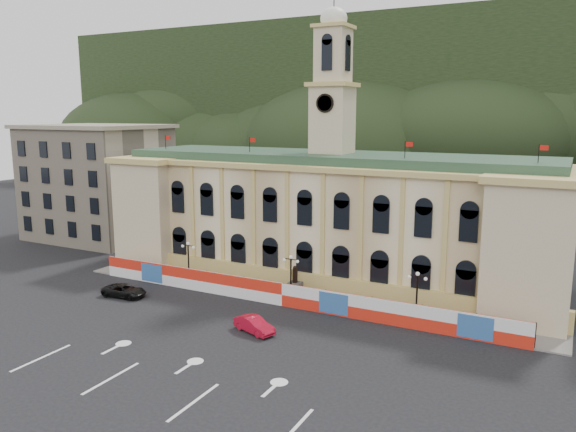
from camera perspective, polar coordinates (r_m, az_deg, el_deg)
The scene contains 13 objects.
ground at distance 49.51m, azimuth -9.04°, elevation -14.15°, with size 260.00×260.00×0.00m, color black.
lane_markings at distance 46.01m, azimuth -12.90°, elevation -16.29°, with size 26.00×10.00×0.02m, color white, non-canonical shape.
hill_ridge at distance 160.21m, azimuth 18.03°, elevation 9.60°, with size 230.00×80.00×64.00m.
city_hall at distance 70.27m, azimuth 4.27°, elevation 0.06°, with size 56.20×17.60×37.10m.
side_building_left at distance 97.59m, azimuth -18.78°, elevation 3.33°, with size 21.00×17.00×18.60m.
hoarding_fence at distance 60.89m, azimuth -0.50°, elevation -7.98°, with size 50.00×0.44×2.50m.
pavement at distance 63.54m, azimuth 0.60°, elevation -8.29°, with size 56.00×5.50×0.16m, color slate.
statue at distance 63.40m, azimuth 0.71°, elevation -7.28°, with size 1.40×1.40×3.72m.
lamp_left at distance 69.30m, azimuth -10.08°, elevation -4.27°, with size 1.96×0.44×5.15m.
lamp_center at distance 62.00m, azimuth 0.29°, elevation -5.87°, with size 1.96×0.44×5.15m.
lamp_right at distance 57.25m, azimuth 12.96°, elevation -7.55°, with size 1.96×0.44×5.15m.
red_sedan at distance 54.13m, azimuth -3.46°, elevation -10.98°, with size 4.76×2.94×1.48m, color #A80C22.
black_suv at distance 66.51m, azimuth -16.30°, elevation -7.29°, with size 5.33×2.91×1.42m, color black.
Camera 1 is at (27.23, -35.89, 20.53)m, focal length 35.00 mm.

